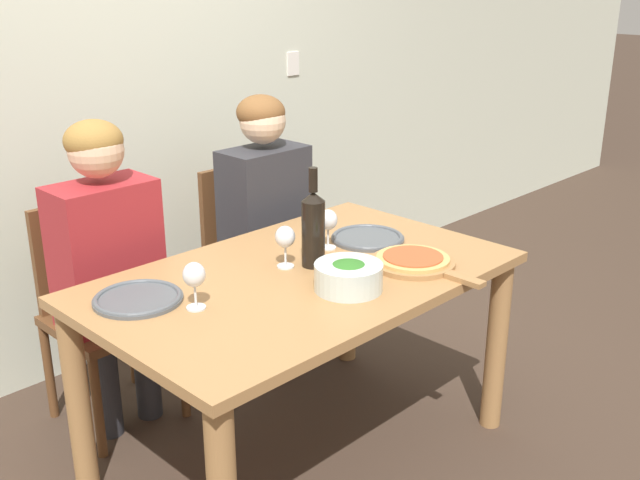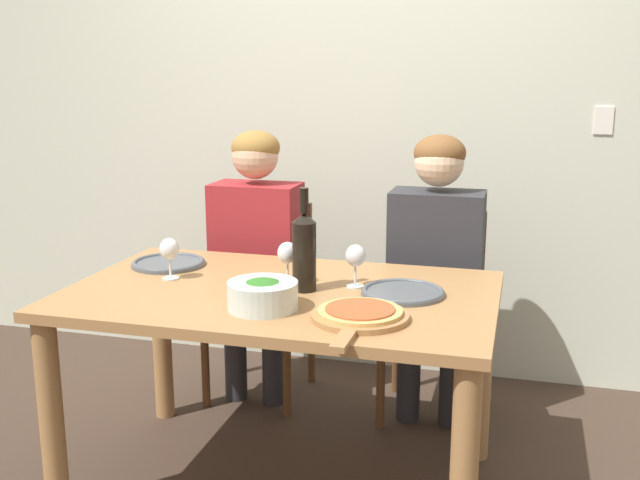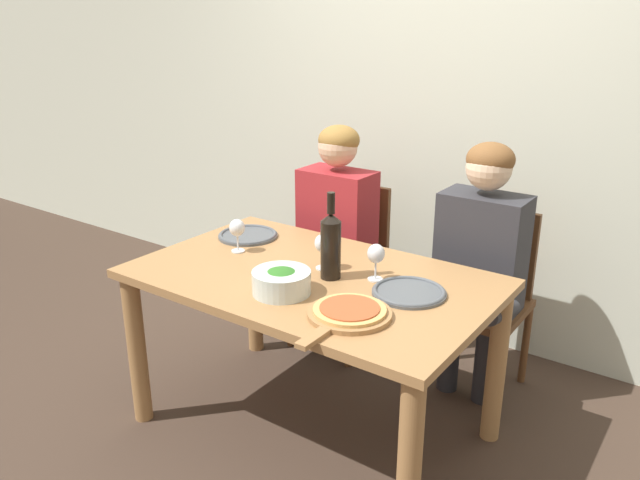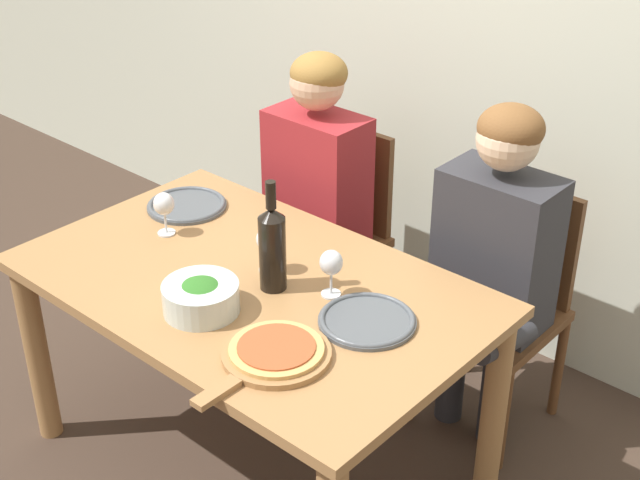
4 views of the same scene
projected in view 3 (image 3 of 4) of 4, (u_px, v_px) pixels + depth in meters
The scene contains 15 objects.
ground_plane at pixel (313, 426), 2.78m from camera, with size 40.00×40.00×0.00m, color #3D2D23.
back_wall at pixel (449, 92), 3.26m from camera, with size 10.00×0.06×2.70m.
dining_table at pixel (312, 301), 2.57m from camera, with size 1.45×0.90×0.73m.
chair_left at pixel (346, 259), 3.41m from camera, with size 0.42×0.42×0.87m.
chair_right at pixel (484, 293), 2.98m from camera, with size 0.42×0.42×0.87m.
person_woman at pixel (335, 219), 3.24m from camera, with size 0.47×0.51×1.22m.
person_man at pixel (480, 250), 2.81m from camera, with size 0.47×0.51×1.22m.
wine_bottle at pixel (331, 244), 2.45m from camera, with size 0.08×0.08×0.35m.
broccoli_bowl at pixel (281, 282), 2.35m from camera, with size 0.22×0.22×0.10m.
dinner_plate_left at pixel (248, 235), 2.96m from camera, with size 0.28×0.28×0.02m.
dinner_plate_right at pixel (409, 292), 2.35m from camera, with size 0.28×0.28×0.02m.
pizza_on_board at pixel (348, 313), 2.17m from camera, with size 0.30×0.44×0.04m.
wine_glass_left at pixel (237, 229), 2.74m from camera, with size 0.07×0.07×0.15m.
wine_glass_right at pixel (376, 255), 2.44m from camera, with size 0.07×0.07×0.15m.
wine_glass_centre at pixel (323, 245), 2.55m from camera, with size 0.07×0.07×0.15m.
Camera 3 is at (1.38, -1.89, 1.72)m, focal length 35.00 mm.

